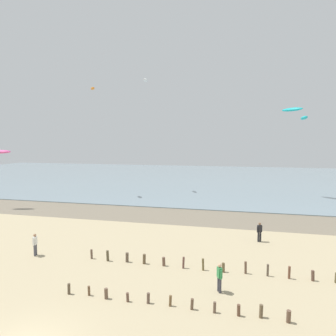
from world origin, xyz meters
name	(u,v)px	position (x,y,z in m)	size (l,w,h in m)	color
wet_sand_strip	(163,215)	(0.00, 24.32, 0.00)	(120.00, 7.73, 0.01)	#7A6D59
sea	(203,178)	(0.00, 63.18, 0.05)	(160.00, 70.00, 0.10)	gray
groyne_mid	(180,302)	(5.84, 4.92, 0.30)	(12.08, 0.36, 0.67)	brown
groyne_far	(199,264)	(6.21, 9.99, 0.36)	(16.91, 0.37, 0.83)	brown
person_nearest_camera	(260,231)	(10.56, 17.02, 0.92)	(0.48, 0.39, 1.71)	#232328
person_mid_beach	(35,244)	(-6.42, 9.59, 0.92)	(0.30, 0.56, 1.71)	#4C4C56
person_by_waterline	(219,277)	(7.76, 7.13, 0.92)	(0.36, 0.52, 1.71)	#383842
kite_aloft_0	(292,109)	(16.44, 40.68, 13.74)	(3.43, 1.10, 0.55)	#19B2B7
kite_aloft_3	(93,88)	(-14.28, 34.81, 17.19)	(1.93, 0.62, 0.31)	orange
kite_aloft_4	(304,118)	(17.00, 34.09, 11.94)	(2.82, 0.90, 0.45)	#19B2B7
kite_aloft_5	(0,152)	(-21.97, 23.44, 7.45)	(2.94, 0.94, 0.47)	#E54C99
kite_aloft_6	(145,80)	(-7.74, 41.86, 19.54)	(2.25, 0.72, 0.36)	white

